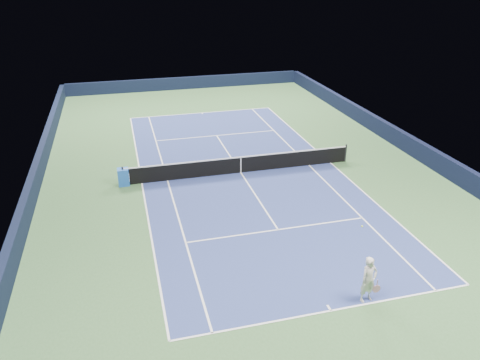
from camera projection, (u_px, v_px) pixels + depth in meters
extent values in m
plane|color=#375D33|center=(241.00, 173.00, 26.27)|extent=(40.00, 40.00, 0.00)
cube|color=black|center=(186.00, 83.00, 43.40)|extent=(22.00, 0.35, 1.10)
cube|color=black|center=(412.00, 146.00, 28.56)|extent=(0.35, 40.00, 1.10)
cube|color=black|center=(33.00, 185.00, 23.53)|extent=(0.35, 40.00, 1.10)
cube|color=navy|center=(241.00, 173.00, 26.27)|extent=(10.97, 23.77, 0.01)
cube|color=white|center=(202.00, 113.00, 36.68)|extent=(10.97, 0.08, 0.00)
cube|color=white|center=(331.00, 311.00, 15.86)|extent=(10.97, 0.08, 0.00)
cube|color=white|center=(331.00, 163.00, 27.54)|extent=(0.08, 23.77, 0.00)
cube|color=white|center=(142.00, 183.00, 25.00)|extent=(0.08, 23.77, 0.00)
cube|color=white|center=(309.00, 165.00, 27.23)|extent=(0.08, 23.77, 0.00)
cube|color=white|center=(167.00, 180.00, 25.31)|extent=(0.08, 23.77, 0.00)
cube|color=white|center=(217.00, 136.00, 31.87)|extent=(8.23, 0.08, 0.00)
cube|color=white|center=(278.00, 230.00, 20.67)|extent=(8.23, 0.08, 0.00)
cube|color=white|center=(241.00, 173.00, 26.27)|extent=(0.08, 12.80, 0.00)
cube|color=white|center=(202.00, 113.00, 36.55)|extent=(0.08, 0.30, 0.00)
cube|color=white|center=(329.00, 308.00, 15.99)|extent=(0.08, 0.30, 0.00)
cylinder|color=black|center=(123.00, 176.00, 24.56)|extent=(0.10, 0.10, 1.07)
cylinder|color=black|center=(346.00, 153.00, 27.53)|extent=(0.10, 0.10, 1.07)
cube|color=black|center=(241.00, 165.00, 26.08)|extent=(12.80, 0.03, 0.91)
cube|color=white|center=(241.00, 157.00, 25.87)|extent=(12.80, 0.04, 0.06)
cube|color=white|center=(241.00, 165.00, 26.08)|extent=(0.05, 0.04, 0.91)
cube|color=blue|center=(123.00, 177.00, 24.63)|extent=(0.57, 0.52, 0.93)
cube|color=white|center=(129.00, 177.00, 24.71)|extent=(0.02, 0.41, 0.41)
imported|color=silver|center=(369.00, 280.00, 16.01)|extent=(0.70, 0.53, 1.74)
cylinder|color=pink|center=(377.00, 283.00, 16.11)|extent=(0.03, 0.03, 0.29)
cylinder|color=black|center=(376.00, 289.00, 16.21)|extent=(0.29, 0.02, 0.29)
cylinder|color=pink|center=(376.00, 289.00, 16.21)|extent=(0.31, 0.03, 0.31)
sphere|color=#C8E02F|center=(362.00, 226.00, 16.26)|extent=(0.07, 0.07, 0.07)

